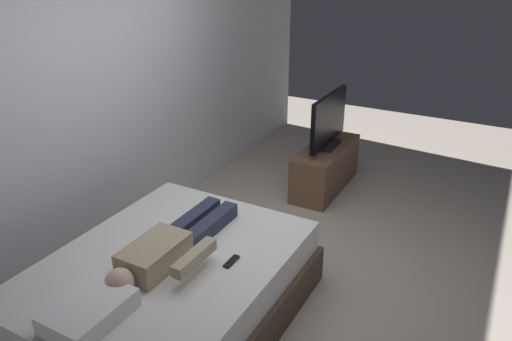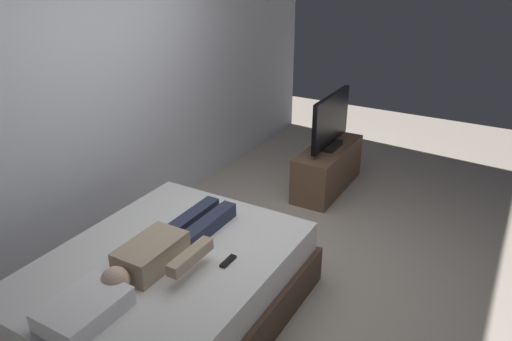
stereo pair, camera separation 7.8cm
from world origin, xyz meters
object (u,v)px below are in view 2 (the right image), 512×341
at_px(bed, 166,290).
at_px(person, 166,246).
at_px(remote, 228,261).
at_px(tv, 331,122).
at_px(pillow, 84,309).
at_px(tv_stand, 328,168).

relative_size(bed, person, 1.59).
relative_size(person, remote, 8.40).
bearing_deg(tv, remote, -174.28).
xyz_separation_m(bed, pillow, (-0.68, 0.00, 0.34)).
relative_size(person, tv_stand, 1.15).
bearing_deg(remote, person, 110.47).
bearing_deg(person, tv_stand, -3.74).
distance_m(pillow, remote, 0.96).
xyz_separation_m(person, tv_stand, (2.54, -0.17, -0.37)).
bearing_deg(pillow, tv_stand, -3.14).
relative_size(person, tv, 1.43).
bearing_deg(person, bed, 156.66).
distance_m(bed, pillow, 0.76).
bearing_deg(bed, remote, -66.66).
bearing_deg(tv, bed, 176.02).
bearing_deg(bed, tv_stand, -3.98).
distance_m(person, tv, 2.55).
height_order(remote, tv, tv).
distance_m(tv_stand, tv, 0.53).
distance_m(remote, tv, 2.41).
bearing_deg(tv, tv_stand, 0.00).
height_order(tv_stand, tv, tv).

